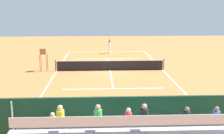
# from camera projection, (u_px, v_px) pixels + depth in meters

# --- Properties ---
(ground_plane) EXTENTS (60.00, 60.00, 0.00)m
(ground_plane) POSITION_uv_depth(u_px,v_px,m) (110.00, 70.00, 27.12)
(ground_plane) COLOR #C66B38
(court_line_markings) EXTENTS (10.10, 22.20, 0.01)m
(court_line_markings) POSITION_uv_depth(u_px,v_px,m) (110.00, 70.00, 27.15)
(court_line_markings) COLOR white
(court_line_markings) RESTS_ON ground
(tennis_net) EXTENTS (10.30, 0.10, 1.07)m
(tennis_net) POSITION_uv_depth(u_px,v_px,m) (110.00, 65.00, 27.01)
(tennis_net) COLOR black
(tennis_net) RESTS_ON ground
(backdrop_wall) EXTENTS (18.00, 0.16, 2.00)m
(backdrop_wall) POSITION_uv_depth(u_px,v_px,m) (122.00, 117.00, 13.24)
(backdrop_wall) COLOR #194228
(backdrop_wall) RESTS_ON ground
(bleacher_stand) EXTENTS (9.06, 2.40, 2.48)m
(bleacher_stand) POSITION_uv_depth(u_px,v_px,m) (125.00, 131.00, 11.89)
(bleacher_stand) COLOR #B2B2B7
(bleacher_stand) RESTS_ON ground
(umpire_chair) EXTENTS (0.67, 0.67, 2.14)m
(umpire_chair) POSITION_uv_depth(u_px,v_px,m) (43.00, 57.00, 26.61)
(umpire_chair) COLOR olive
(umpire_chair) RESTS_ON ground
(courtside_bench) EXTENTS (1.80, 0.40, 0.93)m
(courtside_bench) POSITION_uv_depth(u_px,v_px,m) (180.00, 119.00, 14.17)
(courtside_bench) COLOR #33383D
(courtside_bench) RESTS_ON ground
(equipment_bag) EXTENTS (0.90, 0.36, 0.36)m
(equipment_bag) POSITION_uv_depth(u_px,v_px,m) (140.00, 128.00, 14.04)
(equipment_bag) COLOR black
(equipment_bag) RESTS_ON ground
(tennis_player) EXTENTS (0.45, 0.56, 1.93)m
(tennis_player) POSITION_uv_depth(u_px,v_px,m) (109.00, 45.00, 36.39)
(tennis_player) COLOR white
(tennis_player) RESTS_ON ground
(tennis_racket) EXTENTS (0.45, 0.56, 0.03)m
(tennis_racket) POSITION_uv_depth(u_px,v_px,m) (103.00, 53.00, 36.84)
(tennis_racket) COLOR black
(tennis_racket) RESTS_ON ground
(tennis_ball_near) EXTENTS (0.07, 0.07, 0.07)m
(tennis_ball_near) POSITION_uv_depth(u_px,v_px,m) (101.00, 57.00, 33.67)
(tennis_ball_near) COLOR #CCDB33
(tennis_ball_near) RESTS_ON ground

